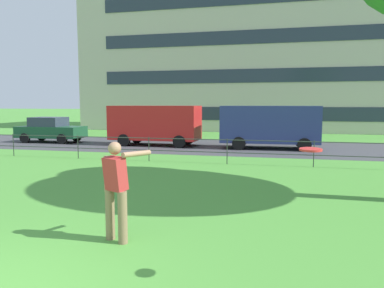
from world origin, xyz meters
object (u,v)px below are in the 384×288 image
panel_van_right (155,123)px  panel_van_far_right (270,124)px  frisbee (311,150)px  apartment_building_background (276,62)px  car_dark_green_far_left (51,130)px  person_thrower (116,188)px

panel_van_right → panel_van_far_right: (6.34, -0.12, 0.00)m
frisbee → panel_van_right: size_ratio=0.06×
panel_van_right → apartment_building_background: bearing=69.0°
car_dark_green_far_left → apartment_building_background: apartment_building_background is taller
frisbee → person_thrower: bearing=161.0°
person_thrower → panel_van_right: bearing=106.3°
apartment_building_background → panel_van_right: bearing=-111.0°
frisbee → apartment_building_background: size_ratio=0.01×
car_dark_green_far_left → apartment_building_background: 22.07m
apartment_building_background → car_dark_green_far_left: bearing=-128.3°
panel_van_far_right → apartment_building_background: apartment_building_background is taller
person_thrower → frisbee: bearing=-19.0°
frisbee → apartment_building_background: (-0.67, 31.89, 4.55)m
person_thrower → panel_van_right: (-4.09, 14.01, 0.34)m
car_dark_green_far_left → panel_van_right: 6.81m
panel_van_right → panel_van_far_right: size_ratio=1.00×
frisbee → apartment_building_background: bearing=91.2°
panel_van_right → apartment_building_background: apartment_building_background is taller
person_thrower → apartment_building_background: apartment_building_background is taller
person_thrower → car_dark_green_far_left: size_ratio=0.43×
apartment_building_background → frisbee: bearing=-88.8°
person_thrower → frisbee: (3.03, -1.05, 0.87)m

